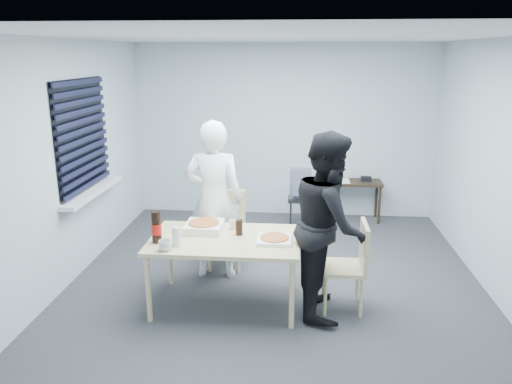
# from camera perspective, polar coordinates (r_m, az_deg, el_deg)

# --- Properties ---
(room) EXTENTS (5.00, 5.00, 5.00)m
(room) POSITION_cam_1_polar(r_m,az_deg,el_deg) (6.02, -18.89, 5.17)
(room) COLOR #2A2B2F
(room) RESTS_ON ground
(dining_table) EXTENTS (1.45, 0.92, 0.71)m
(dining_table) POSITION_cam_1_polar(r_m,az_deg,el_deg) (4.91, -3.56, -5.92)
(dining_table) COLOR #D2B886
(dining_table) RESTS_ON ground
(chair_far) EXTENTS (0.42, 0.42, 0.89)m
(chair_far) POSITION_cam_1_polar(r_m,az_deg,el_deg) (5.90, -3.35, -3.53)
(chair_far) COLOR #D2B886
(chair_far) RESTS_ON ground
(chair_right) EXTENTS (0.42, 0.42, 0.89)m
(chair_right) POSITION_cam_1_polar(r_m,az_deg,el_deg) (4.95, 10.94, -7.67)
(chair_right) COLOR #D2B886
(chair_right) RESTS_ON ground
(person_white) EXTENTS (0.65, 0.42, 1.77)m
(person_white) POSITION_cam_1_polar(r_m,az_deg,el_deg) (5.50, -4.82, -0.93)
(person_white) COLOR white
(person_white) RESTS_ON ground
(person_black) EXTENTS (0.47, 0.86, 1.77)m
(person_black) POSITION_cam_1_polar(r_m,az_deg,el_deg) (4.76, 8.33, -3.69)
(person_black) COLOR black
(person_black) RESTS_ON ground
(side_table) EXTENTS (0.90, 0.40, 0.60)m
(side_table) POSITION_cam_1_polar(r_m,az_deg,el_deg) (7.59, 10.80, 0.65)
(side_table) COLOR #2F2318
(side_table) RESTS_ON ground
(stool) EXTENTS (0.34, 0.34, 0.47)m
(stool) POSITION_cam_1_polar(r_m,az_deg,el_deg) (7.11, 5.05, -1.50)
(stool) COLOR black
(stool) RESTS_ON ground
(backpack) EXTENTS (0.30, 0.22, 0.42)m
(backpack) POSITION_cam_1_polar(r_m,az_deg,el_deg) (7.01, 5.11, 0.92)
(backpack) COLOR slate
(backpack) RESTS_ON stool
(pizza_box_a) EXTENTS (0.37, 0.37, 0.09)m
(pizza_box_a) POSITION_cam_1_polar(r_m,az_deg,el_deg) (5.09, -5.95, -3.92)
(pizza_box_a) COLOR white
(pizza_box_a) RESTS_ON dining_table
(pizza_box_b) EXTENTS (0.32, 0.32, 0.05)m
(pizza_box_b) POSITION_cam_1_polar(r_m,az_deg,el_deg) (4.79, 2.11, -5.41)
(pizza_box_b) COLOR white
(pizza_box_b) RESTS_ON dining_table
(mug_a) EXTENTS (0.17, 0.17, 0.10)m
(mug_a) POSITION_cam_1_polar(r_m,az_deg,el_deg) (4.64, -10.37, -6.03)
(mug_a) COLOR silver
(mug_a) RESTS_ON dining_table
(mug_b) EXTENTS (0.10, 0.10, 0.09)m
(mug_b) POSITION_cam_1_polar(r_m,az_deg,el_deg) (5.11, -2.59, -3.74)
(mug_b) COLOR silver
(mug_b) RESTS_ON dining_table
(cola_glass) EXTENTS (0.08, 0.08, 0.16)m
(cola_glass) POSITION_cam_1_polar(r_m,az_deg,el_deg) (4.94, -1.94, -4.06)
(cola_glass) COLOR black
(cola_glass) RESTS_ON dining_table
(soda_bottle) EXTENTS (0.10, 0.10, 0.31)m
(soda_bottle) POSITION_cam_1_polar(r_m,az_deg,el_deg) (4.81, -11.31, -4.00)
(soda_bottle) COLOR black
(soda_bottle) RESTS_ON dining_table
(plastic_cups) EXTENTS (0.10, 0.10, 0.18)m
(plastic_cups) POSITION_cam_1_polar(r_m,az_deg,el_deg) (4.72, -9.11, -5.04)
(plastic_cups) COLOR silver
(plastic_cups) RESTS_ON dining_table
(rubber_band) EXTENTS (0.06, 0.06, 0.00)m
(rubber_band) POSITION_cam_1_polar(r_m,az_deg,el_deg) (4.58, -1.52, -6.70)
(rubber_band) COLOR red
(rubber_band) RESTS_ON dining_table
(papers) EXTENTS (0.27, 0.35, 0.01)m
(papers) POSITION_cam_1_polar(r_m,az_deg,el_deg) (7.56, 9.70, 1.29)
(papers) COLOR white
(papers) RESTS_ON side_table
(black_box) EXTENTS (0.16, 0.12, 0.06)m
(black_box) POSITION_cam_1_polar(r_m,az_deg,el_deg) (7.62, 12.46, 1.49)
(black_box) COLOR black
(black_box) RESTS_ON side_table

